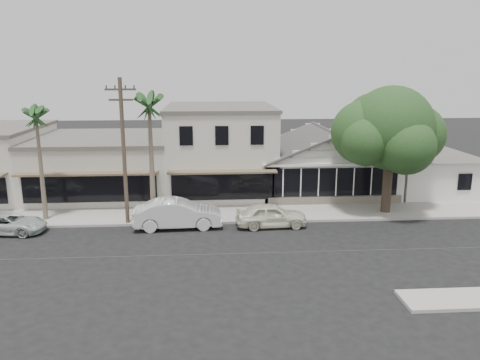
{
  "coord_description": "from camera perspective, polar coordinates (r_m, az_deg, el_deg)",
  "views": [
    {
      "loc": [
        -3.9,
        -22.96,
        9.34
      ],
      "look_at": [
        -1.94,
        6.0,
        2.57
      ],
      "focal_mm": 35.0,
      "sensor_mm": 36.0,
      "label": 1
    }
  ],
  "objects": [
    {
      "name": "car_2",
      "position": [
        30.81,
        -26.32,
        -4.78
      ],
      "size": [
        4.41,
        2.36,
        1.18
      ],
      "primitive_type": "imported",
      "rotation": [
        0.0,
        0.0,
        1.47
      ],
      "color": "#B2C0B9",
      "rests_on": "ground"
    },
    {
      "name": "sidewalk_north",
      "position": [
        31.39,
        -11.24,
        -4.3
      ],
      "size": [
        90.0,
        3.5,
        0.15
      ],
      "primitive_type": "cube",
      "color": "#9E9991",
      "rests_on": "ground"
    },
    {
      "name": "car_1",
      "position": [
        28.76,
        -7.61,
        -4.09
      ],
      "size": [
        5.44,
        2.13,
        1.76
      ],
      "primitive_type": "imported",
      "rotation": [
        0.0,
        0.0,
        1.62
      ],
      "color": "silver",
      "rests_on": "ground"
    },
    {
      "name": "shade_tree",
      "position": [
        32.08,
        17.66,
        5.79
      ],
      "size": [
        7.65,
        6.91,
        8.48
      ],
      "rotation": [
        0.0,
        0.0,
        0.39
      ],
      "color": "#433729",
      "rests_on": "ground"
    },
    {
      "name": "utility_pole",
      "position": [
        28.97,
        -14.0,
        3.7
      ],
      "size": [
        1.8,
        0.24,
        9.0
      ],
      "color": "brown",
      "rests_on": "ground"
    },
    {
      "name": "car_0",
      "position": [
        28.77,
        3.81,
        -4.29
      ],
      "size": [
        4.4,
        1.92,
        1.47
      ],
      "primitive_type": "imported",
      "rotation": [
        0.0,
        0.0,
        1.61
      ],
      "color": "silver",
      "rests_on": "ground"
    },
    {
      "name": "ground",
      "position": [
        25.09,
        5.41,
        -8.78
      ],
      "size": [
        140.0,
        140.0,
        0.0
      ],
      "primitive_type": "plane",
      "color": "black",
      "rests_on": "ground"
    },
    {
      "name": "palm_mid",
      "position": [
        31.17,
        -23.6,
        6.93
      ],
      "size": [
        2.5,
        2.5,
        7.61
      ],
      "color": "#726651",
      "rests_on": "ground"
    },
    {
      "name": "corner_shop",
      "position": [
        37.14,
        10.06,
        2.5
      ],
      "size": [
        10.4,
        8.6,
        5.1
      ],
      "color": "white",
      "rests_on": "ground"
    },
    {
      "name": "side_cottage",
      "position": [
        39.26,
        22.04,
        0.64
      ],
      "size": [
        6.0,
        6.0,
        3.0
      ],
      "primitive_type": "cube",
      "color": "white",
      "rests_on": "ground"
    },
    {
      "name": "palm_east",
      "position": [
        29.19,
        -11.02,
        8.89
      ],
      "size": [
        3.02,
        3.02,
        8.51
      ],
      "color": "#726651",
      "rests_on": "ground"
    },
    {
      "name": "row_building_near",
      "position": [
        36.97,
        -2.44,
        3.64
      ],
      "size": [
        8.0,
        10.0,
        6.5
      ],
      "primitive_type": "cube",
      "color": "beige",
      "rests_on": "ground"
    },
    {
      "name": "row_building_midnear",
      "position": [
        38.04,
        -16.11,
        1.64
      ],
      "size": [
        10.0,
        10.0,
        4.2
      ],
      "primitive_type": "cube",
      "color": "silver",
      "rests_on": "ground"
    }
  ]
}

